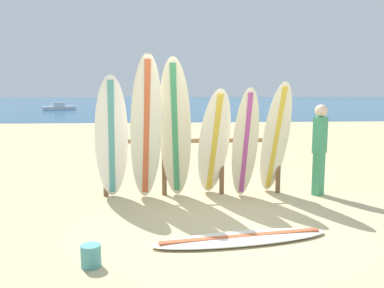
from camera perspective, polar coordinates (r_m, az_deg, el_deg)
The scene contains 13 objects.
ground_plane at distance 6.17m, azimuth 5.06°, elevation -10.67°, with size 120.00×120.00×0.00m, color #CCB784.
ocean_water at distance 63.81m, azimuth -3.52°, elevation 5.98°, with size 120.00×80.00×0.01m, color #1E5984.
surfboard_rack at distance 7.42m, azimuth 0.18°, elevation -1.64°, with size 3.32×0.09×1.16m.
surfboard_leaning_far_left at distance 7.15m, azimuth -11.36°, elevation 0.80°, with size 0.66×0.68×2.20m.
surfboard_leaning_left at distance 6.92m, azimuth -6.52°, elevation 2.10°, with size 0.66×0.81×2.54m.
surfboard_leaning_center_left at distance 7.02m, azimuth -2.41°, elevation 2.02°, with size 0.66×0.80×2.49m.
surfboard_leaning_center at distance 7.17m, azimuth 3.13°, elevation 0.06°, with size 0.67×0.98×1.98m.
surfboard_leaning_center_right at distance 7.14m, azimuth 7.57°, elevation 0.02°, with size 0.52×0.61×1.99m.
surfboard_leaning_right at distance 7.39m, azimuth 11.75°, elevation 0.61°, with size 0.52×0.98×2.10m.
surfboard_lying_on_sand at distance 5.37m, azimuth 7.06°, elevation -13.14°, with size 2.41×0.88×0.08m.
beachgoer_standing at distance 7.73m, azimuth 17.66°, elevation -0.22°, with size 0.31×0.31×1.68m.
small_boat_offshore at distance 40.72m, azimuth -18.37°, elevation 4.96°, with size 3.11×1.97×0.71m.
sand_bucket at distance 4.73m, azimuth -14.15°, elevation -15.13°, with size 0.22×0.22×0.25m, color teal.
Camera 1 is at (-0.98, -5.77, 1.94)m, focal length 37.58 mm.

